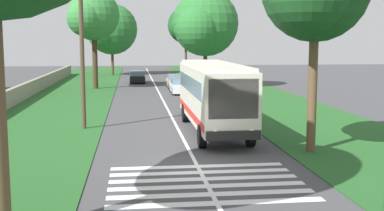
{
  "coord_description": "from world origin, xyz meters",
  "views": [
    {
      "loc": [
        -19.11,
        2.51,
        4.94
      ],
      "look_at": [
        6.12,
        -0.54,
        1.6
      ],
      "focal_mm": 46.32,
      "sensor_mm": 36.0,
      "label": 1
    }
  ],
  "objects_px": {
    "trailing_car_0": "(180,86)",
    "utility_pole": "(82,56)",
    "coach_bus": "(213,93)",
    "trailing_car_1": "(176,82)",
    "roadside_tree_left_2": "(92,17)",
    "roadside_tree_right_2": "(204,25)",
    "roadside_tree_left_1": "(111,30)",
    "roadside_tree_right_1": "(185,27)",
    "trailing_car_2": "(137,77)"
  },
  "relations": [
    {
      "from": "roadside_tree_right_1",
      "to": "utility_pole",
      "type": "height_order",
      "value": "roadside_tree_right_1"
    },
    {
      "from": "trailing_car_1",
      "to": "trailing_car_0",
      "type": "bearing_deg",
      "value": 179.28
    },
    {
      "from": "trailing_car_2",
      "to": "roadside_tree_right_2",
      "type": "distance_m",
      "value": 11.71
    },
    {
      "from": "roadside_tree_left_2",
      "to": "utility_pole",
      "type": "bearing_deg",
      "value": -177.08
    },
    {
      "from": "trailing_car_2",
      "to": "roadside_tree_left_2",
      "type": "bearing_deg",
      "value": 146.8
    },
    {
      "from": "trailing_car_1",
      "to": "roadside_tree_right_1",
      "type": "relative_size",
      "value": 0.42
    },
    {
      "from": "trailing_car_0",
      "to": "roadside_tree_left_1",
      "type": "xyz_separation_m",
      "value": [
        26.02,
        7.39,
        5.75
      ]
    },
    {
      "from": "coach_bus",
      "to": "trailing_car_2",
      "type": "relative_size",
      "value": 2.6
    },
    {
      "from": "roadside_tree_right_2",
      "to": "utility_pole",
      "type": "bearing_deg",
      "value": 156.3
    },
    {
      "from": "coach_bus",
      "to": "utility_pole",
      "type": "xyz_separation_m",
      "value": [
        1.68,
        7.04,
        1.97
      ]
    },
    {
      "from": "trailing_car_1",
      "to": "utility_pole",
      "type": "height_order",
      "value": "utility_pole"
    },
    {
      "from": "coach_bus",
      "to": "roadside_tree_right_2",
      "type": "height_order",
      "value": "roadside_tree_right_2"
    },
    {
      "from": "utility_pole",
      "to": "roadside_tree_right_1",
      "type": "bearing_deg",
      "value": -12.03
    },
    {
      "from": "roadside_tree_right_1",
      "to": "utility_pole",
      "type": "relative_size",
      "value": 1.31
    },
    {
      "from": "roadside_tree_left_2",
      "to": "coach_bus",
      "type": "bearing_deg",
      "value": -161.95
    },
    {
      "from": "roadside_tree_left_2",
      "to": "roadside_tree_right_2",
      "type": "height_order",
      "value": "same"
    },
    {
      "from": "trailing_car_0",
      "to": "trailing_car_1",
      "type": "distance_m",
      "value": 5.54
    },
    {
      "from": "coach_bus",
      "to": "trailing_car_0",
      "type": "distance_m",
      "value": 19.93
    },
    {
      "from": "trailing_car_0",
      "to": "utility_pole",
      "type": "distance_m",
      "value": 19.87
    },
    {
      "from": "coach_bus",
      "to": "utility_pole",
      "type": "bearing_deg",
      "value": 76.56
    },
    {
      "from": "roadside_tree_left_2",
      "to": "roadside_tree_right_1",
      "type": "bearing_deg",
      "value": -22.97
    },
    {
      "from": "roadside_tree_left_1",
      "to": "utility_pole",
      "type": "distance_m",
      "value": 44.28
    },
    {
      "from": "utility_pole",
      "to": "roadside_tree_right_2",
      "type": "bearing_deg",
      "value": -23.7
    },
    {
      "from": "trailing_car_0",
      "to": "roadside_tree_right_1",
      "type": "distance_m",
      "value": 35.83
    },
    {
      "from": "coach_bus",
      "to": "utility_pole",
      "type": "distance_m",
      "value": 7.5
    },
    {
      "from": "trailing_car_1",
      "to": "roadside_tree_right_2",
      "type": "distance_m",
      "value": 6.55
    },
    {
      "from": "trailing_car_0",
      "to": "utility_pole",
      "type": "bearing_deg",
      "value": 158.44
    },
    {
      "from": "trailing_car_2",
      "to": "roadside_tree_left_1",
      "type": "bearing_deg",
      "value": 14.35
    },
    {
      "from": "roadside_tree_left_1",
      "to": "roadside_tree_right_2",
      "type": "relative_size",
      "value": 1.01
    },
    {
      "from": "trailing_car_1",
      "to": "roadside_tree_left_1",
      "type": "xyz_separation_m",
      "value": [
        20.48,
        7.46,
        5.75
      ]
    },
    {
      "from": "trailing_car_0",
      "to": "roadside_tree_right_2",
      "type": "xyz_separation_m",
      "value": [
        4.77,
        -2.89,
        5.86
      ]
    },
    {
      "from": "coach_bus",
      "to": "roadside_tree_left_2",
      "type": "distance_m",
      "value": 27.1
    },
    {
      "from": "roadside_tree_left_2",
      "to": "roadside_tree_right_1",
      "type": "distance_m",
      "value": 32.12
    },
    {
      "from": "roadside_tree_right_2",
      "to": "utility_pole",
      "type": "xyz_separation_m",
      "value": [
        -22.96,
        10.08,
        -2.41
      ]
    },
    {
      "from": "trailing_car_1",
      "to": "roadside_tree_left_2",
      "type": "height_order",
      "value": "roadside_tree_left_2"
    },
    {
      "from": "trailing_car_0",
      "to": "trailing_car_1",
      "type": "xyz_separation_m",
      "value": [
        5.54,
        -0.07,
        0.0
      ]
    },
    {
      "from": "trailing_car_1",
      "to": "utility_pole",
      "type": "xyz_separation_m",
      "value": [
        -23.74,
        7.26,
        3.45
      ]
    },
    {
      "from": "roadside_tree_left_2",
      "to": "roadside_tree_right_1",
      "type": "height_order",
      "value": "roadside_tree_right_1"
    },
    {
      "from": "roadside_tree_left_1",
      "to": "trailing_car_1",
      "type": "bearing_deg",
      "value": -159.98
    },
    {
      "from": "roadside_tree_right_2",
      "to": "coach_bus",
      "type": "bearing_deg",
      "value": 172.96
    },
    {
      "from": "roadside_tree_right_1",
      "to": "roadside_tree_right_2",
      "type": "relative_size",
      "value": 1.03
    },
    {
      "from": "coach_bus",
      "to": "trailing_car_0",
      "type": "height_order",
      "value": "coach_bus"
    },
    {
      "from": "trailing_car_0",
      "to": "trailing_car_1",
      "type": "bearing_deg",
      "value": -0.72
    },
    {
      "from": "trailing_car_1",
      "to": "roadside_tree_left_2",
      "type": "xyz_separation_m",
      "value": [
        -0.13,
        8.46,
        6.68
      ]
    },
    {
      "from": "coach_bus",
      "to": "trailing_car_0",
      "type": "bearing_deg",
      "value": -0.43
    },
    {
      "from": "coach_bus",
      "to": "trailing_car_0",
      "type": "xyz_separation_m",
      "value": [
        19.88,
        -0.15,
        -1.48
      ]
    },
    {
      "from": "trailing_car_0",
      "to": "roadside_tree_left_1",
      "type": "distance_m",
      "value": 27.66
    },
    {
      "from": "trailing_car_1",
      "to": "roadside_tree_left_1",
      "type": "relative_size",
      "value": 0.42
    },
    {
      "from": "coach_bus",
      "to": "roadside_tree_left_2",
      "type": "relative_size",
      "value": 1.11
    },
    {
      "from": "roadside_tree_right_1",
      "to": "trailing_car_0",
      "type": "bearing_deg",
      "value": 173.25
    }
  ]
}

